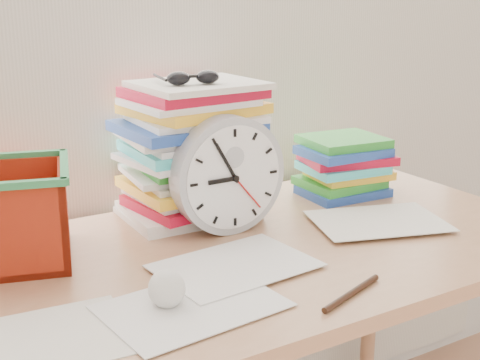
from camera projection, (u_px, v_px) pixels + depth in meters
desk at (236, 285)px, 1.35m from camera, size 1.40×0.70×0.75m
paper_stack at (193, 150)px, 1.49m from camera, size 0.32×0.27×0.31m
clock at (228, 175)px, 1.39m from camera, size 0.25×0.05×0.25m
sunglasses at (193, 78)px, 1.40m from camera, size 0.15×0.13×0.03m
book_stack at (344, 166)px, 1.67m from camera, size 0.26×0.21×0.14m
crumpled_ball at (166, 288)px, 1.08m from camera, size 0.06×0.06×0.06m
pen at (352, 293)px, 1.13m from camera, size 0.16×0.06×0.01m
scattered_papers at (236, 247)px, 1.32m from camera, size 1.26×0.42×0.02m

